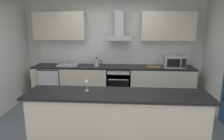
{
  "coord_description": "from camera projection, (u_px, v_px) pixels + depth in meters",
  "views": [
    {
      "loc": [
        0.34,
        -3.62,
        1.95
      ],
      "look_at": [
        0.06,
        0.34,
        1.05
      ],
      "focal_mm": 32.25,
      "sensor_mm": 36.0,
      "label": 1
    }
  ],
  "objects": [
    {
      "name": "upper_cabinets",
      "position": [
        113.0,
        26.0,
        5.09
      ],
      "size": [
        4.06,
        0.32,
        0.7
      ],
      "color": "beige"
    },
    {
      "name": "backsplash_tile",
      "position": [
        113.0,
        52.0,
        5.39
      ],
      "size": [
        3.97,
        0.02,
        0.66
      ],
      "primitive_type": "cube",
      "color": "white"
    },
    {
      "name": "sink",
      "position": [
        68.0,
        65.0,
        5.22
      ],
      "size": [
        0.5,
        0.4,
        0.26
      ],
      "color": "silver",
      "rests_on": "counter_back"
    },
    {
      "name": "kettle",
      "position": [
        97.0,
        62.0,
        5.11
      ],
      "size": [
        0.29,
        0.15,
        0.24
      ],
      "color": "#B7BABC",
      "rests_on": "counter_back"
    },
    {
      "name": "oven",
      "position": [
        119.0,
        83.0,
        5.23
      ],
      "size": [
        0.6,
        0.62,
        0.8
      ],
      "color": "slate",
      "rests_on": "ground"
    },
    {
      "name": "counter_island",
      "position": [
        117.0,
        122.0,
        3.11
      ],
      "size": [
        2.76,
        0.64,
        0.94
      ],
      "color": "beige",
      "rests_on": "ground"
    },
    {
      "name": "chopping_board",
      "position": [
        153.0,
        67.0,
        5.04
      ],
      "size": [
        0.38,
        0.29,
        0.02
      ],
      "primitive_type": "cube",
      "rotation": [
        0.0,
        0.0,
        -0.21
      ],
      "color": "#9E7247",
      "rests_on": "counter_back"
    },
    {
      "name": "wall_back",
      "position": [
        113.0,
        49.0,
        5.45
      ],
      "size": [
        5.67,
        0.12,
        2.6
      ],
      "primitive_type": "cube",
      "color": "silver",
      "rests_on": "ground"
    },
    {
      "name": "counter_back",
      "position": [
        112.0,
        83.0,
        5.27
      ],
      "size": [
        4.11,
        0.6,
        0.9
      ],
      "color": "beige",
      "rests_on": "ground"
    },
    {
      "name": "wine_glass",
      "position": [
        87.0,
        83.0,
        3.09
      ],
      "size": [
        0.08,
        0.08,
        0.18
      ],
      "color": "silver",
      "rests_on": "counter_island"
    },
    {
      "name": "range_hood",
      "position": [
        119.0,
        31.0,
        5.06
      ],
      "size": [
        0.62,
        0.45,
        0.72
      ],
      "color": "#B7BABC"
    },
    {
      "name": "microwave",
      "position": [
        174.0,
        62.0,
        4.98
      ],
      "size": [
        0.5,
        0.38,
        0.3
      ],
      "color": "#B7BABC",
      "rests_on": "counter_back"
    },
    {
      "name": "refrigerator",
      "position": [
        52.0,
        83.0,
        5.35
      ],
      "size": [
        0.58,
        0.6,
        0.85
      ],
      "color": "white",
      "rests_on": "ground"
    },
    {
      "name": "ground",
      "position": [
        108.0,
        126.0,
        3.97
      ],
      "size": [
        5.67,
        4.5,
        0.02
      ],
      "primitive_type": "cube",
      "color": "slate"
    }
  ]
}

